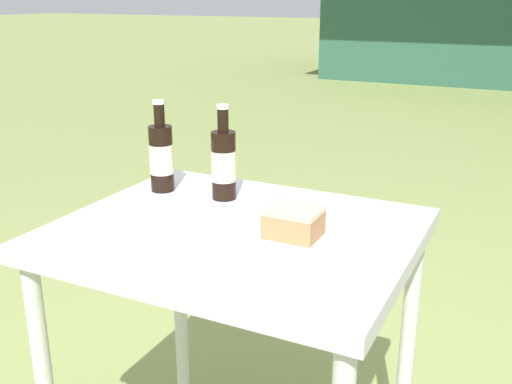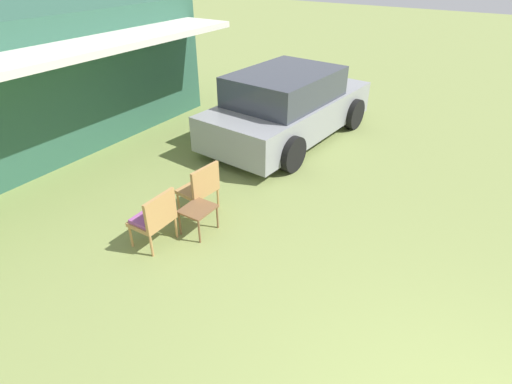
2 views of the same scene
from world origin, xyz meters
name	(u,v)px [view 2 (image 2 of 2)]	position (x,y,z in m)	size (l,w,h in m)	color
parked_car	(288,106)	(5.23, 4.68, 0.72)	(4.37, 2.32, 1.49)	gray
wicker_chair_cushioned	(154,217)	(0.94, 4.42, 0.46)	(0.55, 0.45, 0.83)	#B2844C
wicker_chair_plain	(201,186)	(1.91, 4.40, 0.47)	(0.59, 0.50, 0.83)	#B2844C
garden_side_table	(198,211)	(1.48, 4.11, 0.36)	(0.47, 0.41, 0.41)	brown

